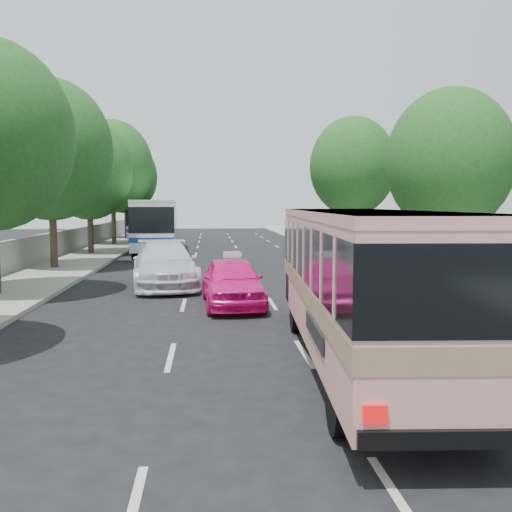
{
  "coord_description": "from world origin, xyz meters",
  "views": [
    {
      "loc": [
        -1.07,
        -13.44,
        3.26
      ],
      "look_at": [
        0.45,
        3.82,
        1.6
      ],
      "focal_mm": 38.0,
      "sensor_mm": 36.0,
      "label": 1
    }
  ],
  "objects": [
    {
      "name": "tree_right_far",
      "position": [
        9.08,
        23.94,
        6.12
      ],
      "size": [
        6.0,
        6.0,
        9.35
      ],
      "color": "#38281E",
      "rests_on": "ground"
    },
    {
      "name": "pink_taxi",
      "position": [
        -0.33,
        3.81,
        0.78
      ],
      "size": [
        2.07,
        4.67,
        1.56
      ],
      "primitive_type": "imported",
      "rotation": [
        0.0,
        0.0,
        0.05
      ],
      "color": "#FF1693",
      "rests_on": "ground"
    },
    {
      "name": "low_wall",
      "position": [
        -10.3,
        20.0,
        0.9
      ],
      "size": [
        0.3,
        90.0,
        1.5
      ],
      "primitive_type": "cube",
      "color": "#9E998E",
      "rests_on": "sidewalk_left"
    },
    {
      "name": "pink_bus",
      "position": [
        2.05,
        -2.92,
        1.95
      ],
      "size": [
        3.13,
        9.95,
        3.13
      ],
      "rotation": [
        0.0,
        0.0,
        -0.06
      ],
      "color": "pink",
      "rests_on": "ground"
    },
    {
      "name": "tree_left_e",
      "position": [
        -8.42,
        29.94,
        6.43
      ],
      "size": [
        6.3,
        6.3,
        9.82
      ],
      "color": "#38281E",
      "rests_on": "ground"
    },
    {
      "name": "sidewalk_left",
      "position": [
        -8.5,
        20.0,
        0.07
      ],
      "size": [
        4.0,
        90.0,
        0.15
      ],
      "primitive_type": "cube",
      "color": "#9E998E",
      "rests_on": "ground"
    },
    {
      "name": "tree_left_c",
      "position": [
        -8.62,
        13.94,
        6.12
      ],
      "size": [
        6.0,
        6.0,
        9.35
      ],
      "color": "#38281E",
      "rests_on": "ground"
    },
    {
      "name": "tree_left_f",
      "position": [
        -8.62,
        37.94,
        6.0
      ],
      "size": [
        5.88,
        5.88,
        9.16
      ],
      "color": "#38281E",
      "rests_on": "ground"
    },
    {
      "name": "taxi_roof_sign",
      "position": [
        -0.33,
        3.81,
        1.65
      ],
      "size": [
        0.56,
        0.21,
        0.18
      ],
      "primitive_type": "cube",
      "rotation": [
        0.0,
        0.0,
        0.05
      ],
      "color": "silver",
      "rests_on": "pink_taxi"
    },
    {
      "name": "ground",
      "position": [
        0.0,
        0.0,
        0.0
      ],
      "size": [
        120.0,
        120.0,
        0.0
      ],
      "primitive_type": "plane",
      "color": "black",
      "rests_on": "ground"
    },
    {
      "name": "tree_right_near",
      "position": [
        8.78,
        7.94,
        5.2
      ],
      "size": [
        5.1,
        5.1,
        7.95
      ],
      "color": "#38281E",
      "rests_on": "ground"
    },
    {
      "name": "tour_coach_front",
      "position": [
        -4.5,
        22.84,
        2.11
      ],
      "size": [
        3.08,
        11.82,
        3.5
      ],
      "rotation": [
        0.0,
        0.0,
        0.05
      ],
      "color": "white",
      "rests_on": "ground"
    },
    {
      "name": "sidewalk_right",
      "position": [
        8.5,
        20.0,
        0.06
      ],
      "size": [
        4.0,
        90.0,
        0.12
      ],
      "primitive_type": "cube",
      "color": "#9E998E",
      "rests_on": "ground"
    },
    {
      "name": "white_pickup",
      "position": [
        -2.82,
        8.19,
        0.87
      ],
      "size": [
        3.18,
        6.28,
        1.75
      ],
      "primitive_type": "imported",
      "rotation": [
        0.0,
        0.0,
        0.13
      ],
      "color": "silver",
      "rests_on": "ground"
    },
    {
      "name": "tour_coach_rear",
      "position": [
        -6.18,
        35.29,
        1.98
      ],
      "size": [
        2.7,
        11.04,
        3.28
      ],
      "rotation": [
        0.0,
        0.0,
        -0.03
      ],
      "color": "silver",
      "rests_on": "ground"
    },
    {
      "name": "tree_left_d",
      "position": [
        -8.52,
        21.94,
        5.63
      ],
      "size": [
        5.52,
        5.52,
        8.6
      ],
      "color": "#38281E",
      "rests_on": "ground"
    }
  ]
}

